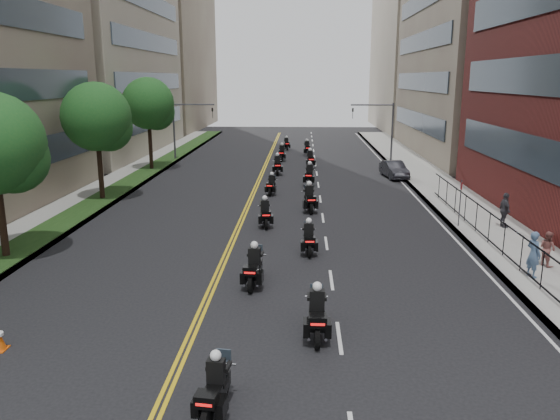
# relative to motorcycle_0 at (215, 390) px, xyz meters

# --- Properties ---
(sidewalk_right) EXTENTS (4.00, 90.00, 0.15)m
(sidewalk_right) POSITION_rel_motorcycle_0_xyz_m (12.04, 24.09, -0.56)
(sidewalk_right) COLOR gray
(sidewalk_right) RESTS_ON ground
(sidewalk_left) EXTENTS (4.00, 90.00, 0.15)m
(sidewalk_left) POSITION_rel_motorcycle_0_xyz_m (-11.96, 24.09, -0.56)
(sidewalk_left) COLOR gray
(sidewalk_left) RESTS_ON ground
(grass_strip) EXTENTS (2.00, 90.00, 0.04)m
(grass_strip) POSITION_rel_motorcycle_0_xyz_m (-11.16, 24.09, -0.47)
(grass_strip) COLOR #163413
(grass_strip) RESTS_ON sidewalk_left
(building_right_tan) EXTENTS (15.11, 28.00, 30.00)m
(building_right_tan) POSITION_rel_motorcycle_0_xyz_m (21.51, 47.09, 14.37)
(building_right_tan) COLOR #7F6B5D
(building_right_tan) RESTS_ON ground
(building_right_far) EXTENTS (15.00, 28.00, 26.00)m
(building_right_far) POSITION_rel_motorcycle_0_xyz_m (21.54, 77.09, 12.36)
(building_right_far) COLOR #A69E86
(building_right_far) RESTS_ON ground
(building_left_far) EXTENTS (16.00, 28.00, 26.00)m
(building_left_far) POSITION_rel_motorcycle_0_xyz_m (-21.96, 77.09, 12.36)
(building_left_far) COLOR #7F6B5D
(building_left_far) RESTS_ON ground
(iron_fence) EXTENTS (0.05, 28.00, 1.50)m
(iron_fence) POSITION_rel_motorcycle_0_xyz_m (11.04, 11.09, 0.27)
(iron_fence) COLOR black
(iron_fence) RESTS_ON sidewalk_right
(street_trees) EXTENTS (4.40, 38.40, 7.98)m
(street_trees) POSITION_rel_motorcycle_0_xyz_m (-11.01, 17.70, 4.50)
(street_trees) COLOR black
(street_trees) RESTS_ON ground
(traffic_signal_right) EXTENTS (4.09, 0.20, 5.60)m
(traffic_signal_right) POSITION_rel_motorcycle_0_xyz_m (9.57, 41.09, 3.06)
(traffic_signal_right) COLOR #3F3F44
(traffic_signal_right) RESTS_ON ground
(traffic_signal_left) EXTENTS (4.09, 0.20, 5.60)m
(traffic_signal_left) POSITION_rel_motorcycle_0_xyz_m (-9.50, 41.09, 3.06)
(traffic_signal_left) COLOR #3F3F44
(traffic_signal_left) RESTS_ON ground
(motorcycle_0) EXTENTS (0.64, 2.18, 1.61)m
(motorcycle_0) POSITION_rel_motorcycle_0_xyz_m (0.00, 0.00, 0.00)
(motorcycle_0) COLOR black
(motorcycle_0) RESTS_ON ground
(motorcycle_1) EXTENTS (0.55, 2.40, 1.77)m
(motorcycle_1) POSITION_rel_motorcycle_0_xyz_m (2.53, 4.12, 0.07)
(motorcycle_1) COLOR black
(motorcycle_1) RESTS_ON ground
(motorcycle_2) EXTENTS (0.62, 2.39, 1.76)m
(motorcycle_2) POSITION_rel_motorcycle_0_xyz_m (0.19, 8.36, 0.06)
(motorcycle_2) COLOR black
(motorcycle_2) RESTS_ON ground
(motorcycle_3) EXTENTS (0.53, 2.24, 1.65)m
(motorcycle_3) POSITION_rel_motorcycle_0_xyz_m (2.35, 12.51, 0.02)
(motorcycle_3) COLOR black
(motorcycle_3) RESTS_ON ground
(motorcycle_4) EXTENTS (0.70, 2.28, 1.69)m
(motorcycle_4) POSITION_rel_motorcycle_0_xyz_m (0.02, 17.13, 0.03)
(motorcycle_4) COLOR black
(motorcycle_4) RESTS_ON ground
(motorcycle_5) EXTENTS (0.73, 2.51, 1.86)m
(motorcycle_5) POSITION_rel_motorcycle_0_xyz_m (2.46, 20.62, 0.10)
(motorcycle_5) COLOR black
(motorcycle_5) RESTS_ON ground
(motorcycle_6) EXTENTS (0.59, 2.12, 1.57)m
(motorcycle_6) POSITION_rel_motorcycle_0_xyz_m (-0.11, 25.45, -0.02)
(motorcycle_6) COLOR black
(motorcycle_6) RESTS_ON ground
(motorcycle_7) EXTENTS (0.64, 2.45, 1.81)m
(motorcycle_7) POSITION_rel_motorcycle_0_xyz_m (2.55, 28.96, 0.08)
(motorcycle_7) COLOR black
(motorcycle_7) RESTS_ON ground
(motorcycle_8) EXTENTS (0.63, 2.46, 1.82)m
(motorcycle_8) POSITION_rel_motorcycle_0_xyz_m (-0.08, 33.54, 0.08)
(motorcycle_8) COLOR black
(motorcycle_8) RESTS_ON ground
(motorcycle_9) EXTENTS (0.66, 2.41, 1.78)m
(motorcycle_9) POSITION_rel_motorcycle_0_xyz_m (2.70, 37.19, 0.07)
(motorcycle_9) COLOR black
(motorcycle_9) RESTS_ON ground
(motorcycle_10) EXTENTS (0.56, 2.39, 1.76)m
(motorcycle_10) POSITION_rel_motorcycle_0_xyz_m (-0.01, 41.26, 0.06)
(motorcycle_10) COLOR black
(motorcycle_10) RESTS_ON ground
(motorcycle_11) EXTENTS (0.63, 2.32, 1.71)m
(motorcycle_11) POSITION_rel_motorcycle_0_xyz_m (2.47, 45.37, 0.04)
(motorcycle_11) COLOR black
(motorcycle_11) RESTS_ON ground
(motorcycle_12) EXTENTS (0.64, 2.11, 1.56)m
(motorcycle_12) POSITION_rel_motorcycle_0_xyz_m (0.20, 49.66, -0.02)
(motorcycle_12) COLOR black
(motorcycle_12) RESTS_ON ground
(parked_sedan) EXTENTS (1.98, 4.23, 1.34)m
(parked_sedan) POSITION_rel_motorcycle_0_xyz_m (9.44, 32.38, 0.04)
(parked_sedan) COLOR black
(parked_sedan) RESTS_ON ground
(pedestrian_a) EXTENTS (0.66, 0.80, 1.87)m
(pedestrian_a) POSITION_rel_motorcycle_0_xyz_m (11.24, 9.43, 0.45)
(pedestrian_a) COLOR slate
(pedestrian_a) RESTS_ON sidewalk_right
(pedestrian_b) EXTENTS (0.80, 0.89, 1.50)m
(pedestrian_b) POSITION_rel_motorcycle_0_xyz_m (12.38, 10.79, 0.26)
(pedestrian_b) COLOR #90544E
(pedestrian_b) RESTS_ON sidewalk_right
(pedestrian_c) EXTENTS (0.54, 1.13, 1.87)m
(pedestrian_c) POSITION_rel_motorcycle_0_xyz_m (12.76, 16.92, 0.45)
(pedestrian_c) COLOR #3C3B42
(pedestrian_c) RESTS_ON sidewalk_right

